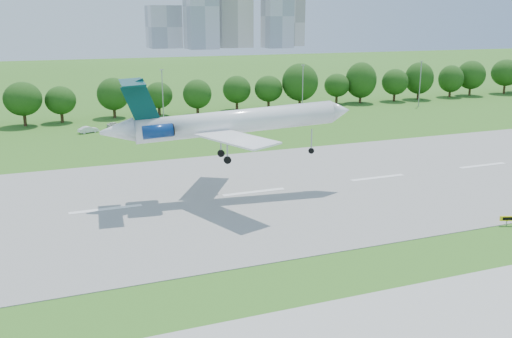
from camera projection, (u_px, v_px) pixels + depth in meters
The scene contains 9 objects.
ground at pixel (503, 235), 63.31m from camera, with size 600.00×600.00×0.00m, color #305E18.
runway at pixel (378, 178), 85.79m from camera, with size 400.00×45.00×0.08m, color gray.
tree_line at pixel (232, 87), 144.48m from camera, with size 288.40×8.40×10.40m.
light_poles at pixel (236, 92), 134.56m from camera, with size 175.90×0.25×12.19m.
skyline at pixel (228, 8), 442.10m from camera, with size 127.00×52.00×80.00m.
airliner at pixel (224, 122), 74.84m from camera, with size 34.04×24.65×11.20m.
taxi_sign_left at pixel (507, 219), 66.05m from camera, with size 1.64×0.74×1.18m.
service_vehicle_a at pixel (88, 130), 119.17m from camera, with size 1.45×4.17×1.37m, color silver.
service_vehicle_b at pixel (114, 124), 125.64m from camera, with size 1.31×3.25×1.11m, color beige.
Camera 1 is at (-47.14, -45.18, 23.50)m, focal length 40.00 mm.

